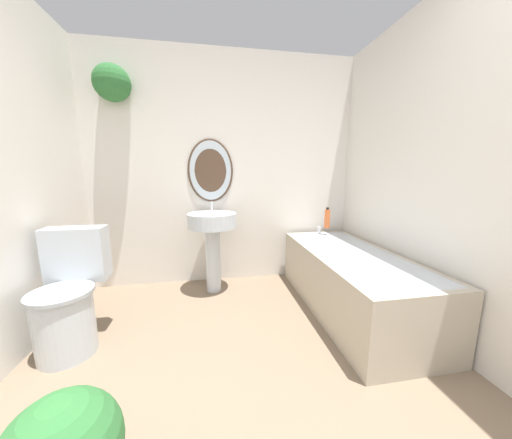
% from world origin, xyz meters
% --- Properties ---
extents(wall_back, '(2.87, 0.32, 2.40)m').
position_xyz_m(wall_back, '(-0.08, 2.57, 1.26)').
color(wall_back, silver).
rests_on(wall_back, ground_plane).
extents(wall_right, '(0.06, 2.67, 2.40)m').
position_xyz_m(wall_right, '(1.41, 1.27, 1.20)').
color(wall_right, silver).
rests_on(wall_right, ground_plane).
extents(toilet, '(0.39, 0.52, 0.80)m').
position_xyz_m(toilet, '(-1.12, 1.56, 0.34)').
color(toilet, silver).
rests_on(toilet, ground_plane).
extents(pedestal_sink, '(0.47, 0.47, 0.89)m').
position_xyz_m(pedestal_sink, '(-0.16, 2.27, 0.60)').
color(pedestal_sink, silver).
rests_on(pedestal_sink, ground_plane).
extents(bathtub, '(0.70, 1.60, 0.59)m').
position_xyz_m(bathtub, '(1.01, 1.70, 0.27)').
color(bathtub, '#B2A893').
rests_on(bathtub, ground_plane).
extents(shampoo_bottle, '(0.06, 0.06, 0.22)m').
position_xyz_m(shampoo_bottle, '(1.07, 2.33, 0.70)').
color(shampoo_bottle, '#DB6633').
rests_on(shampoo_bottle, bathtub).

